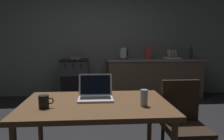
% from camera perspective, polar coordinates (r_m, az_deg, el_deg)
% --- Properties ---
extents(back_wall, '(6.40, 0.10, 2.79)m').
position_cam_1_polar(back_wall, '(5.31, -0.82, 8.65)').
color(back_wall, '#5F655E').
rests_on(back_wall, ground_plane).
extents(kitchen_counter, '(2.16, 0.64, 0.89)m').
position_cam_1_polar(kitchen_counter, '(5.19, 10.59, -2.00)').
color(kitchen_counter, '#4C3D2D').
rests_on(kitchen_counter, ground_plane).
extents(stove_oven, '(0.60, 0.62, 0.89)m').
position_cam_1_polar(stove_oven, '(5.03, -9.52, -2.30)').
color(stove_oven, '#2D2D30').
rests_on(stove_oven, ground_plane).
extents(dining_table, '(1.29, 0.88, 0.75)m').
position_cam_1_polar(dining_table, '(2.01, -4.17, -10.18)').
color(dining_table, brown).
rests_on(dining_table, ground_plane).
extents(chair, '(0.40, 0.40, 0.90)m').
position_cam_1_polar(chair, '(2.33, 17.78, -12.10)').
color(chair, '#2D2116').
rests_on(chair, ground_plane).
extents(laptop, '(0.32, 0.28, 0.22)m').
position_cam_1_polar(laptop, '(2.10, -4.24, -6.18)').
color(laptop, silver).
rests_on(laptop, dining_table).
extents(electric_kettle, '(0.19, 0.17, 0.25)m').
position_cam_1_polar(electric_kettle, '(4.99, 2.95, 4.21)').
color(electric_kettle, black).
rests_on(electric_kettle, kitchen_counter).
extents(bottle, '(0.08, 0.08, 0.28)m').
position_cam_1_polar(bottle, '(5.36, 19.56, 4.17)').
color(bottle, '#2D2D33').
rests_on(bottle, kitchen_counter).
extents(frying_pan, '(0.26, 0.43, 0.05)m').
position_cam_1_polar(frying_pan, '(4.95, -9.29, 3.00)').
color(frying_pan, gray).
rests_on(frying_pan, stove_oven).
extents(coffee_mug, '(0.12, 0.08, 0.10)m').
position_cam_1_polar(coffee_mug, '(1.90, -17.00, -7.73)').
color(coffee_mug, black).
rests_on(coffee_mug, dining_table).
extents(drinking_glass, '(0.06, 0.06, 0.14)m').
position_cam_1_polar(drinking_glass, '(1.88, 8.19, -7.06)').
color(drinking_glass, '#99B7C6').
rests_on(drinking_glass, dining_table).
extents(cereal_box, '(0.13, 0.05, 0.27)m').
position_cam_1_polar(cereal_box, '(5.11, 9.17, 4.40)').
color(cereal_box, '#B2382D').
rests_on(cereal_box, kitchen_counter).
extents(dish_rack, '(0.34, 0.26, 0.21)m').
position_cam_1_polar(dish_rack, '(5.25, 15.06, 3.34)').
color(dish_rack, silver).
rests_on(dish_rack, kitchen_counter).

